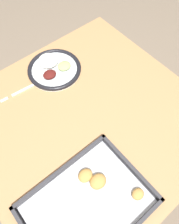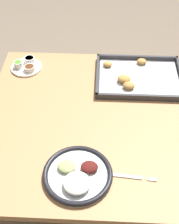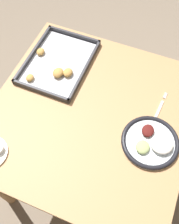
# 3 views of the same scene
# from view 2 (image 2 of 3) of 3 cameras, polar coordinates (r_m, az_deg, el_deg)

# --- Properties ---
(ground_plane) EXTENTS (8.00, 8.00, 0.00)m
(ground_plane) POSITION_cam_2_polar(r_m,az_deg,el_deg) (1.94, 0.37, -16.78)
(ground_plane) COLOR #7A6B59
(dining_table) EXTENTS (0.92, 0.91, 0.77)m
(dining_table) POSITION_cam_2_polar(r_m,az_deg,el_deg) (1.41, 0.49, -4.57)
(dining_table) COLOR #AD7F51
(dining_table) RESTS_ON ground_plane
(dinner_plate) EXTENTS (0.25, 0.25, 0.05)m
(dinner_plate) POSITION_cam_2_polar(r_m,az_deg,el_deg) (1.12, -2.20, -11.44)
(dinner_plate) COLOR silver
(dinner_plate) RESTS_ON dining_table
(fork) EXTENTS (0.22, 0.03, 0.00)m
(fork) POSITION_cam_2_polar(r_m,az_deg,el_deg) (1.14, 6.05, -11.54)
(fork) COLOR silver
(fork) RESTS_ON dining_table
(saucer_plate) EXTENTS (0.15, 0.15, 0.04)m
(saucer_plate) POSITION_cam_2_polar(r_m,az_deg,el_deg) (1.59, -11.46, 8.32)
(saucer_plate) COLOR white
(saucer_plate) RESTS_ON dining_table
(baking_tray) EXTENTS (0.41, 0.31, 0.04)m
(baking_tray) POSITION_cam_2_polar(r_m,az_deg,el_deg) (1.51, 8.68, 6.31)
(baking_tray) COLOR #333338
(baking_tray) RESTS_ON dining_table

